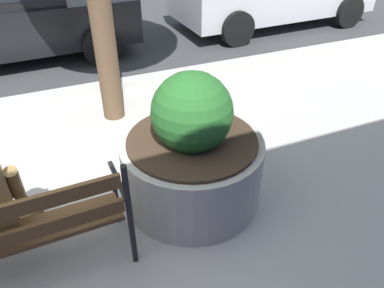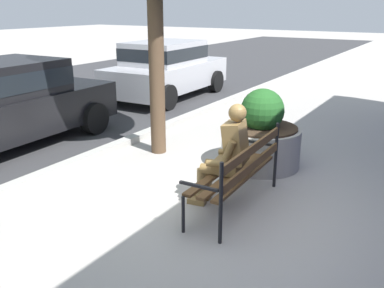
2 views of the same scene
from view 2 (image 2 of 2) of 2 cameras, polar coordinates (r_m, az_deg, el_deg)
name	(u,v)px [view 2 (image 2 of 2)]	position (r m, az deg, el deg)	size (l,w,h in m)	color
ground_plane	(230,214)	(5.41, 5.08, -9.32)	(80.00, 80.00, 0.00)	#ADA8A0
curb_stone	(67,166)	(7.04, -16.51, -2.81)	(60.00, 0.20, 0.12)	#B2AFA8
park_bench	(240,169)	(5.34, 6.53, -3.35)	(1.82, 0.59, 0.95)	brown
bronze_statue_seated	(225,157)	(5.36, 4.41, -1.76)	(0.60, 0.83, 1.37)	olive
concrete_planter	(261,138)	(6.89, 9.28, 0.84)	(1.27, 1.27, 1.26)	#A8A399
parked_car_black	(4,101)	(8.39, -24.01, 5.26)	(4.15, 2.02, 1.56)	black
parked_car_silver	(166,68)	(11.99, -3.48, 10.23)	(4.15, 2.02, 1.56)	#B7B7BC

